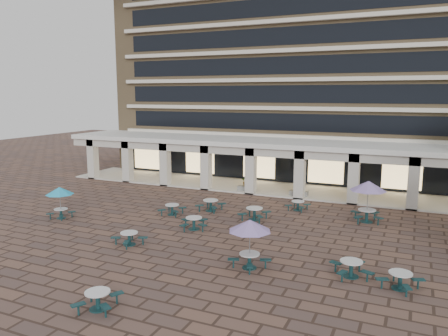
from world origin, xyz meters
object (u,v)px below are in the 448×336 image
at_px(picnic_table_2, 98,299).
at_px(planter_right, 299,191).
at_px(planter_left, 246,185).
at_px(picnic_table_3, 351,267).

distance_m(picnic_table_2, planter_right, 22.10).
bearing_deg(planter_left, picnic_table_2, -84.19).
relative_size(picnic_table_2, planter_left, 1.32).
distance_m(picnic_table_3, planter_left, 18.29).
distance_m(picnic_table_3, planter_right, 15.96).
bearing_deg(planter_right, picnic_table_3, -66.90).
xyz_separation_m(picnic_table_3, planter_left, (-10.92, 14.68, 0.12)).
height_order(picnic_table_3, planter_left, planter_left).
relative_size(picnic_table_3, planter_left, 1.44).
relative_size(picnic_table_2, picnic_table_3, 0.92).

